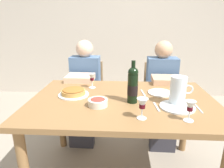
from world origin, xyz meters
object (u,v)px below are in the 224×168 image
object	(u,v)px
dinner_plate_right_setting	(177,107)
chair_right	(158,93)
water_pitcher	(178,92)
wine_glass_centre	(142,104)
chair_left	(88,91)
wine_glass_left_diner	(190,107)
wine_glass_right_diner	(92,78)
wine_bottle	(133,85)
salad_bowl	(98,102)
dinner_plate_left_setting	(160,93)
baked_tart	(74,92)
diner_right	(162,90)
diner_left	(84,88)
dining_table	(122,109)

from	to	relation	value
dinner_plate_right_setting	chair_right	xyz separation A→B (m)	(0.05, 1.02, -0.27)
water_pitcher	wine_glass_centre	size ratio (longest dim) A/B	1.56
chair_left	wine_glass_left_diner	bearing A→B (deg)	125.82
wine_glass_left_diner	dinner_plate_right_setting	bearing A→B (deg)	95.72
wine_glass_left_diner	wine_glass_right_diner	size ratio (longest dim) A/B	0.98
wine_glass_right_diner	water_pitcher	bearing A→B (deg)	-26.40
wine_bottle	wine_glass_right_diner	distance (m)	0.50
salad_bowl	wine_glass_right_diner	size ratio (longest dim) A/B	1.06
wine_bottle	salad_bowl	xyz separation A→B (m)	(-0.26, -0.09, -0.11)
dinner_plate_right_setting	wine_bottle	bearing A→B (deg)	165.41
water_pitcher	dinner_plate_left_setting	xyz separation A→B (m)	(-0.08, 0.23, -0.09)
salad_bowl	baked_tart	bearing A→B (deg)	138.36
wine_glass_left_diner	chair_right	bearing A→B (deg)	88.61
chair_right	diner_right	xyz separation A→B (m)	(-0.00, -0.24, 0.12)
dinner_plate_right_setting	diner_right	distance (m)	0.80
wine_glass_centre	dinner_plate_right_setting	xyz separation A→B (m)	(0.28, 0.18, -0.09)
wine_bottle	diner_left	distance (m)	0.94
water_pitcher	wine_glass_right_diner	size ratio (longest dim) A/B	1.57
salad_bowl	diner_left	bearing A→B (deg)	108.38
wine_glass_right_diner	wine_glass_centre	xyz separation A→B (m)	(0.42, -0.60, 0.00)
baked_tart	wine_glass_centre	world-z (taller)	wine_glass_centre
wine_bottle	chair_left	distance (m)	1.16
dinner_plate_right_setting	wine_glass_right_diner	bearing A→B (deg)	149.05
wine_glass_right_diner	chair_left	distance (m)	0.74
diner_left	chair_right	bearing A→B (deg)	-165.86
wine_glass_right_diner	salad_bowl	bearing A→B (deg)	-75.54
dinner_plate_left_setting	chair_left	xyz separation A→B (m)	(-0.78, 0.75, -0.27)
salad_bowl	diner_right	bearing A→B (deg)	51.07
wine_glass_centre	diner_left	size ratio (longest dim) A/B	0.12
wine_glass_left_diner	salad_bowl	bearing A→B (deg)	161.84
baked_tart	chair_left	bearing A→B (deg)	91.99
wine_glass_centre	diner_right	size ratio (longest dim) A/B	0.12
baked_tart	dining_table	bearing A→B (deg)	-8.66
dinner_plate_right_setting	diner_left	xyz separation A→B (m)	(-0.85, 0.80, -0.15)
wine_bottle	dinner_plate_right_setting	distance (m)	0.36
wine_glass_right_diner	chair_right	bearing A→B (deg)	39.08
salad_bowl	chair_left	xyz separation A→B (m)	(-0.26, 1.04, -0.30)
chair_right	baked_tart	bearing A→B (deg)	43.68
wine_bottle	wine_glass_left_diner	size ratio (longest dim) A/B	2.43
baked_tart	chair_left	world-z (taller)	chair_left
baked_tart	diner_left	size ratio (longest dim) A/B	0.22
wine_bottle	dinner_plate_right_setting	world-z (taller)	wine_bottle
dinner_plate_left_setting	chair_right	distance (m)	0.78
wine_bottle	baked_tart	distance (m)	0.52
wine_glass_left_diner	chair_right	xyz separation A→B (m)	(0.03, 1.22, -0.36)
water_pitcher	wine_glass_right_diner	world-z (taller)	water_pitcher
baked_tart	dinner_plate_left_setting	size ratio (longest dim) A/B	1.22
dining_table	chair_right	world-z (taller)	chair_right
wine_glass_left_diner	wine_glass_centre	distance (m)	0.30
dining_table	wine_glass_left_diner	world-z (taller)	wine_glass_left_diner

